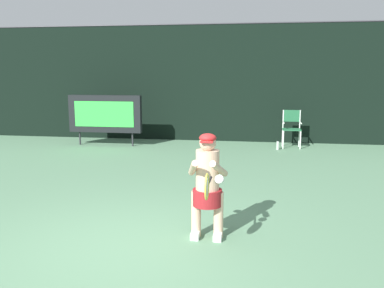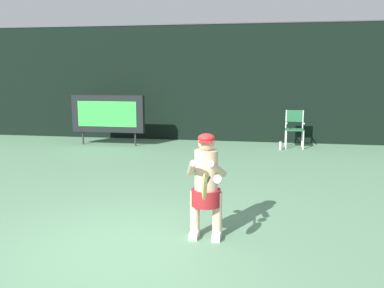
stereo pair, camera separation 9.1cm
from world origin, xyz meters
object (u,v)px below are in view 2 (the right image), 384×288
Objects in this scene: tennis_player at (206,183)px; tennis_racket at (205,186)px; scoreboard at (108,114)px; water_bottle at (280,146)px; umpire_chair at (295,126)px.

tennis_racket is (0.07, -0.61, 0.13)m from tennis_player.
scoreboard is 1.56× the size of tennis_player.
tennis_player is at bearing 106.08° from tennis_racket.
tennis_player reaches higher than tennis_racket.
scoreboard is at bearing -179.15° from water_bottle.
water_bottle is at bearing -131.49° from umpire_chair.
scoreboard is 8.30× the size of water_bottle.
tennis_player is (-1.62, -7.07, 0.13)m from umpire_chair.
tennis_racket is at bearing -61.32° from scoreboard.
tennis_player is (3.84, -6.54, -0.20)m from scoreboard.
water_bottle is 0.19× the size of tennis_player.
umpire_chair reaches higher than water_bottle.
tennis_player is 2.34× the size of tennis_racket.
umpire_chair is 0.78m from water_bottle.
umpire_chair is 0.77× the size of tennis_player.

